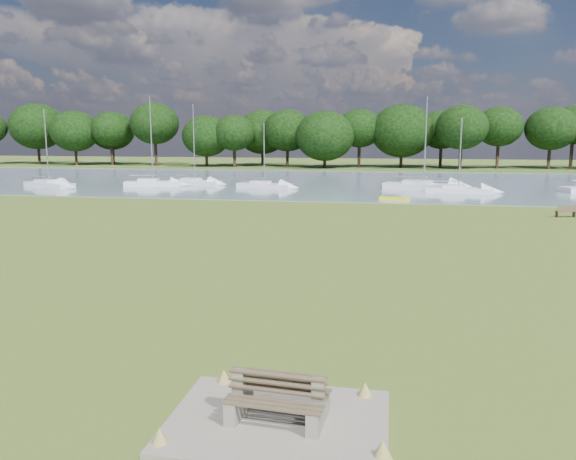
% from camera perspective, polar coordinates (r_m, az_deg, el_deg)
% --- Properties ---
extents(ground, '(220.00, 220.00, 0.00)m').
position_cam_1_polar(ground, '(24.54, 5.43, -3.35)').
color(ground, '#566328').
extents(river, '(220.00, 40.00, 0.10)m').
position_cam_1_polar(river, '(66.09, 8.61, 4.77)').
color(river, gray).
rests_on(river, ground).
extents(far_bank, '(220.00, 20.00, 0.40)m').
position_cam_1_polar(far_bank, '(96.01, 9.20, 6.25)').
color(far_bank, '#4C6626').
rests_on(far_bank, ground).
extents(concrete_pad, '(4.20, 3.20, 0.10)m').
position_cam_1_polar(concrete_pad, '(11.42, -1.04, -18.88)').
color(concrete_pad, gray).
rests_on(concrete_pad, ground).
extents(bench_pair, '(1.97, 1.26, 1.02)m').
position_cam_1_polar(bench_pair, '(11.20, -1.04, -16.80)').
color(bench_pair, gray).
rests_on(bench_pair, concrete_pad).
extents(riverbank_bench, '(1.38, 0.62, 0.82)m').
position_cam_1_polar(riverbank_bench, '(42.19, 26.43, 1.71)').
color(riverbank_bench, brown).
rests_on(riverbank_bench, ground).
extents(kayak, '(2.60, 1.58, 0.26)m').
position_cam_1_polar(kayak, '(48.34, 10.74, 3.16)').
color(kayak, '#FFFB17').
rests_on(kayak, river).
extents(tree_line, '(132.14, 9.16, 11.08)m').
position_cam_1_polar(tree_line, '(92.07, 6.37, 10.26)').
color(tree_line, black).
rests_on(tree_line, far_bank).
extents(sailboat_0, '(8.34, 4.40, 9.19)m').
position_cam_1_polar(sailboat_0, '(58.74, 13.53, 4.56)').
color(sailboat_0, silver).
rests_on(sailboat_0, river).
extents(sailboat_2, '(6.13, 2.86, 8.72)m').
position_cam_1_polar(sailboat_2, '(63.24, -9.49, 4.97)').
color(sailboat_2, silver).
rests_on(sailboat_2, river).
extents(sailboat_3, '(5.99, 2.79, 6.63)m').
position_cam_1_polar(sailboat_3, '(58.54, -2.48, 4.71)').
color(sailboat_3, silver).
rests_on(sailboat_3, river).
extents(sailboat_4, '(6.22, 1.95, 7.03)m').
position_cam_1_polar(sailboat_4, '(55.73, 16.85, 4.09)').
color(sailboat_4, silver).
rests_on(sailboat_4, river).
extents(sailboat_5, '(6.73, 4.31, 8.09)m').
position_cam_1_polar(sailboat_5, '(64.64, -23.15, 4.44)').
color(sailboat_5, silver).
rests_on(sailboat_5, river).
extents(sailboat_6, '(6.14, 2.86, 9.41)m').
position_cam_1_polar(sailboat_6, '(61.85, -13.62, 4.82)').
color(sailboat_6, silver).
rests_on(sailboat_6, river).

